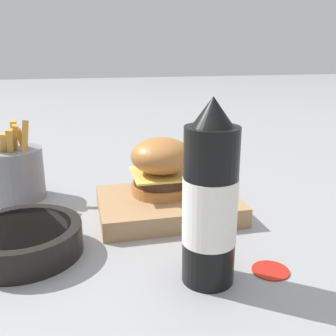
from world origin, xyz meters
TOP-DOWN VIEW (x-y plane):
  - ground_plane at (0.00, 0.00)m, footprint 6.00×6.00m
  - serving_board at (0.01, 0.08)m, footprint 0.23×0.16m
  - burger at (0.02, 0.06)m, footprint 0.10×0.10m
  - ketchup_bottle at (0.01, 0.28)m, footprint 0.06×0.06m
  - fries_basket at (0.27, -0.06)m, footprint 0.10×0.10m
  - side_bowl at (0.23, 0.16)m, footprint 0.16×0.16m
  - spoon at (-0.03, -0.15)m, footprint 0.05×0.15m
  - ketchup_puddle at (-0.07, 0.28)m, footprint 0.05×0.05m

SIDE VIEW (x-z plane):
  - ground_plane at x=0.00m, z-range 0.00..0.00m
  - ketchup_puddle at x=-0.07m, z-range 0.00..0.00m
  - spoon at x=-0.03m, z-range 0.00..0.01m
  - serving_board at x=0.01m, z-range 0.00..0.03m
  - side_bowl at x=0.23m, z-range 0.00..0.04m
  - fries_basket at x=0.27m, z-range -0.02..0.12m
  - burger at x=0.02m, z-range 0.03..0.13m
  - ketchup_bottle at x=0.01m, z-range -0.01..0.21m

